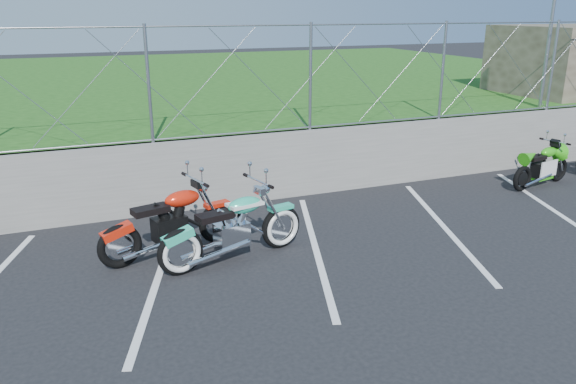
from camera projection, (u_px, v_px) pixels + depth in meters
name	position (u px, v px, depth m)	size (l,w,h in m)	color
ground	(345.00, 274.00, 7.83)	(90.00, 90.00, 0.00)	black
retaining_wall	(262.00, 167.00, 10.72)	(30.00, 0.22, 1.30)	slate
grass_field	(167.00, 95.00, 19.54)	(30.00, 20.00, 1.30)	#1D4C14
chain_link_fence	(260.00, 80.00, 10.21)	(28.00, 0.03, 2.00)	gray
sign_pole	(549.00, 42.00, 12.95)	(0.08, 0.08, 3.00)	gray
parking_lines	(382.00, 236.00, 9.14)	(18.29, 4.31, 0.01)	silver
cruiser_turquoise	(235.00, 230.00, 8.15)	(2.31, 0.77, 1.16)	black
naked_orange	(173.00, 224.00, 8.35)	(2.19, 0.81, 1.11)	black
sportbike_green	(542.00, 167.00, 11.62)	(1.77, 0.63, 0.92)	black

